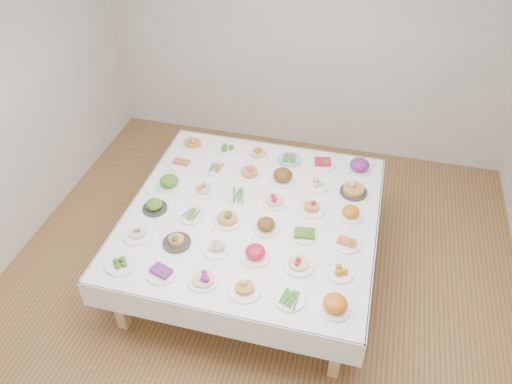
% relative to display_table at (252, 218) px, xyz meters
% --- Properties ---
extents(room_envelope, '(5.02, 5.02, 2.81)m').
position_rel_display_table_xyz_m(room_envelope, '(0.09, -0.19, 1.15)').
color(room_envelope, olive).
rests_on(room_envelope, ground).
extents(display_table, '(2.26, 2.26, 0.75)m').
position_rel_display_table_xyz_m(display_table, '(0.00, 0.00, 0.00)').
color(display_table, white).
rests_on(display_table, ground).
extents(dish_0, '(0.25, 0.25, 0.10)m').
position_rel_display_table_xyz_m(dish_0, '(-0.87, -0.87, 0.11)').
color(dish_0, white).
rests_on(dish_0, display_table).
extents(dish_1, '(0.24, 0.24, 0.10)m').
position_rel_display_table_xyz_m(dish_1, '(-0.51, -0.88, 0.11)').
color(dish_1, white).
rests_on(dish_1, display_table).
extents(dish_2, '(0.25, 0.25, 0.14)m').
position_rel_display_table_xyz_m(dish_2, '(-0.17, -0.87, 0.13)').
color(dish_2, white).
rests_on(dish_2, display_table).
extents(dish_3, '(0.25, 0.25, 0.14)m').
position_rel_display_table_xyz_m(dish_3, '(0.17, -0.88, 0.13)').
color(dish_3, white).
rests_on(dish_3, display_table).
extents(dish_4, '(0.23, 0.23, 0.05)m').
position_rel_display_table_xyz_m(dish_4, '(0.53, -0.88, 0.09)').
color(dish_4, white).
rests_on(dish_4, display_table).
extents(dish_5, '(0.24, 0.24, 0.15)m').
position_rel_display_table_xyz_m(dish_5, '(0.87, -0.87, 0.14)').
color(dish_5, white).
rests_on(dish_5, display_table).
extents(dish_6, '(0.25, 0.25, 0.12)m').
position_rel_display_table_xyz_m(dish_6, '(-0.88, -0.53, 0.11)').
color(dish_6, white).
rests_on(dish_6, display_table).
extents(dish_7, '(0.24, 0.24, 0.13)m').
position_rel_display_table_xyz_m(dish_7, '(-0.52, -0.53, 0.12)').
color(dish_7, '#2D2B28').
rests_on(dish_7, display_table).
extents(dish_8, '(0.21, 0.21, 0.10)m').
position_rel_display_table_xyz_m(dish_8, '(-0.17, -0.53, 0.11)').
color(dish_8, white).
rests_on(dish_8, display_table).
extents(dish_9, '(0.25, 0.25, 0.13)m').
position_rel_display_table_xyz_m(dish_9, '(0.16, -0.51, 0.12)').
color(dish_9, white).
rests_on(dish_9, display_table).
extents(dish_10, '(0.25, 0.25, 0.14)m').
position_rel_display_table_xyz_m(dish_10, '(0.53, -0.52, 0.13)').
color(dish_10, white).
rests_on(dish_10, display_table).
extents(dish_11, '(0.22, 0.22, 0.09)m').
position_rel_display_table_xyz_m(dish_11, '(0.87, -0.51, 0.10)').
color(dish_11, white).
rests_on(dish_11, display_table).
extents(dish_12, '(0.22, 0.22, 0.13)m').
position_rel_display_table_xyz_m(dish_12, '(-0.88, -0.17, 0.12)').
color(dish_12, '#2D2B28').
rests_on(dish_12, display_table).
extents(dish_13, '(0.24, 0.24, 0.05)m').
position_rel_display_table_xyz_m(dish_13, '(-0.52, -0.18, 0.09)').
color(dish_13, white).
rests_on(dish_13, display_table).
extents(dish_14, '(0.24, 0.24, 0.15)m').
position_rel_display_table_xyz_m(dish_14, '(-0.18, -0.17, 0.14)').
color(dish_14, white).
rests_on(dish_14, display_table).
extents(dish_15, '(0.23, 0.23, 0.12)m').
position_rel_display_table_xyz_m(dish_15, '(0.17, -0.17, 0.12)').
color(dish_15, white).
rests_on(dish_15, display_table).
extents(dish_16, '(0.22, 0.22, 0.11)m').
position_rel_display_table_xyz_m(dish_16, '(0.52, -0.17, 0.11)').
color(dish_16, white).
rests_on(dish_16, display_table).
extents(dish_17, '(0.23, 0.23, 0.10)m').
position_rel_display_table_xyz_m(dish_17, '(0.88, -0.18, 0.11)').
color(dish_17, white).
rests_on(dish_17, display_table).
extents(dish_18, '(0.23, 0.23, 0.13)m').
position_rel_display_table_xyz_m(dish_18, '(-0.87, 0.17, 0.13)').
color(dish_18, white).
rests_on(dish_18, display_table).
extents(dish_19, '(0.22, 0.22, 0.12)m').
position_rel_display_table_xyz_m(dish_19, '(-0.53, 0.17, 0.12)').
color(dish_19, white).
rests_on(dish_19, display_table).
extents(dish_20, '(0.22, 0.22, 0.06)m').
position_rel_display_table_xyz_m(dish_20, '(-0.18, 0.18, 0.09)').
color(dish_20, white).
rests_on(dish_20, display_table).
extents(dish_21, '(0.22, 0.22, 0.12)m').
position_rel_display_table_xyz_m(dish_21, '(0.17, 0.18, 0.12)').
color(dish_21, white).
rests_on(dish_21, display_table).
extents(dish_22, '(0.25, 0.25, 0.14)m').
position_rel_display_table_xyz_m(dish_22, '(0.52, 0.17, 0.13)').
color(dish_22, white).
rests_on(dish_22, display_table).
extents(dish_23, '(0.22, 0.22, 0.12)m').
position_rel_display_table_xyz_m(dish_23, '(0.87, 0.18, 0.12)').
color(dish_23, white).
rests_on(dish_23, display_table).
extents(dish_24, '(0.25, 0.25, 0.10)m').
position_rel_display_table_xyz_m(dish_24, '(-0.88, 0.52, 0.10)').
color(dish_24, white).
rests_on(dish_24, display_table).
extents(dish_25, '(0.23, 0.23, 0.05)m').
position_rel_display_table_xyz_m(dish_25, '(-0.51, 0.53, 0.08)').
color(dish_25, white).
rests_on(dish_25, display_table).
extents(dish_26, '(0.23, 0.23, 0.13)m').
position_rel_display_table_xyz_m(dish_26, '(-0.17, 0.52, 0.13)').
color(dish_26, white).
rests_on(dish_26, display_table).
extents(dish_27, '(0.25, 0.25, 0.16)m').
position_rel_display_table_xyz_m(dish_27, '(0.17, 0.52, 0.14)').
color(dish_27, white).
rests_on(dish_27, display_table).
extents(dish_28, '(0.22, 0.22, 0.09)m').
position_rel_display_table_xyz_m(dish_28, '(0.51, 0.52, 0.10)').
color(dish_28, white).
rests_on(dish_28, display_table).
extents(dish_29, '(0.27, 0.26, 0.17)m').
position_rel_display_table_xyz_m(dish_29, '(0.86, 0.52, 0.14)').
color(dish_29, '#2D2B28').
rests_on(dish_29, display_table).
extents(dish_30, '(0.22, 0.22, 0.14)m').
position_rel_display_table_xyz_m(dish_30, '(-0.88, 0.86, 0.13)').
color(dish_30, white).
rests_on(dish_30, display_table).
extents(dish_31, '(0.22, 0.22, 0.10)m').
position_rel_display_table_xyz_m(dish_31, '(-0.51, 0.87, 0.11)').
color(dish_31, white).
rests_on(dish_31, display_table).
extents(dish_32, '(0.22, 0.22, 0.13)m').
position_rel_display_table_xyz_m(dish_32, '(-0.17, 0.87, 0.13)').
color(dish_32, white).
rests_on(dish_32, display_table).
extents(dish_33, '(0.25, 0.25, 0.06)m').
position_rel_display_table_xyz_m(dish_33, '(0.17, 0.88, 0.09)').
color(dish_33, '#4C66B2').
rests_on(dish_33, display_table).
extents(dish_34, '(0.25, 0.25, 0.11)m').
position_rel_display_table_xyz_m(dish_34, '(0.51, 0.87, 0.11)').
color(dish_34, white).
rests_on(dish_34, display_table).
extents(dish_35, '(0.26, 0.26, 0.14)m').
position_rel_display_table_xyz_m(dish_35, '(0.88, 0.88, 0.13)').
color(dish_35, white).
rests_on(dish_35, display_table).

